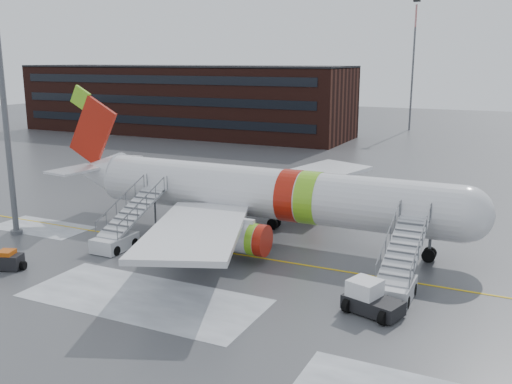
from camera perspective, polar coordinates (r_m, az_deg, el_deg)
The scene contains 9 objects.
ground at distance 39.16m, azimuth 4.88°, elevation -6.76°, with size 260.00×260.00×0.00m, color #494C4F.
airliner at distance 43.19m, azimuth 0.01°, elevation -0.09°, with size 35.03×32.97×11.18m.
airstair_fwd at distance 34.21m, azimuth 13.99°, elevation -8.21°, with size 2.05×7.70×3.48m.
airstair_aft at distance 42.47m, azimuth -13.34°, elevation -3.97°, with size 2.05×7.70×3.48m.
pushback_tug at distance 31.60m, azimuth 11.33°, elevation -10.45°, with size 3.44×2.97×1.76m.
uld_container at distance 41.03m, azimuth -6.49°, elevation -4.60°, with size 2.71×2.39×1.83m.
baggage_tractor at distance 40.51m, azimuth -23.63°, elevation -6.36°, with size 2.57×1.68×1.26m.
terminal_building at distance 106.82m, azimuth -7.38°, elevation 9.18°, with size 62.00×16.11×12.30m.
light_mast_far_n at distance 114.45m, azimuth 15.47°, elevation 12.91°, with size 1.20×1.20×24.25m.
Camera 1 is at (12.86, -34.53, 13.25)m, focal length 40.00 mm.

